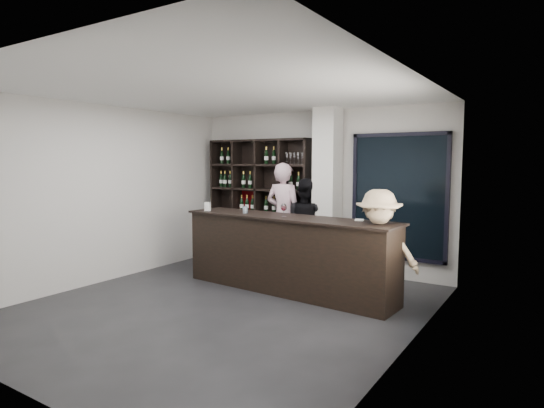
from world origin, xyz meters
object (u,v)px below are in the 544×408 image
Objects in this scene: customer at (378,250)px; taster_pink at (284,216)px; taster_black at (306,225)px; tasting_counter at (287,254)px; wine_shelf at (260,201)px.

taster_pink is at bearing 127.61° from customer.
taster_black is at bearing 122.17° from customer.
customer is (1.45, -0.05, 0.23)m from tasting_counter.
wine_shelf reaches higher than customer.
wine_shelf is 2.19m from tasting_counter.
tasting_counter is (1.50, -1.47, -0.62)m from wine_shelf.
tasting_counter is 1.33m from taster_black.
customer is at bearing 154.55° from taster_black.
tasting_counter is 1.80× the size of taster_pink.
taster_pink is at bearing -14.20° from wine_shelf.
taster_pink reaches higher than customer.
tasting_counter is at bearing -44.32° from wine_shelf.
taster_black is at bearing -10.44° from wine_shelf.
tasting_counter is at bearing 116.12° from taster_black.
taster_black is at bearing 173.44° from taster_pink.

